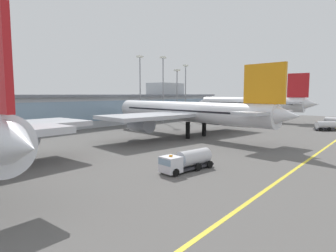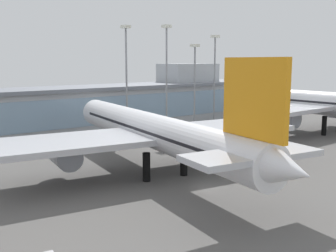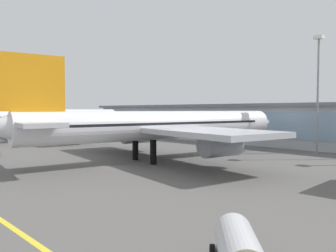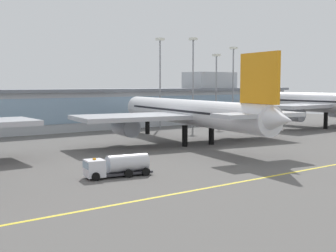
# 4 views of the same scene
# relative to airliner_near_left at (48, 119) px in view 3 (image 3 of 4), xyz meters

# --- Properties ---
(ground_plane) EXTENTS (201.26, 201.26, 0.00)m
(ground_plane) POSITION_rel_airliner_near_left_xyz_m (53.83, -13.51, -6.62)
(ground_plane) COLOR #5B5956
(terminal_building) EXTENTS (146.76, 14.00, 16.12)m
(terminal_building) POSITION_rel_airliner_near_left_xyz_m (55.87, 37.42, -0.72)
(terminal_building) COLOR #ADB2B7
(terminal_building) RESTS_ON ground
(airliner_near_left) EXTENTS (42.28, 53.96, 18.12)m
(airliner_near_left) POSITION_rel_airliner_near_left_xyz_m (0.00, 0.00, 0.00)
(airliner_near_left) COLOR black
(airliner_near_left) RESTS_ON ground
(airliner_near_right) EXTENTS (48.49, 60.50, 17.35)m
(airliner_near_right) POSITION_rel_airliner_near_left_xyz_m (53.21, -2.73, -0.30)
(airliner_near_right) COLOR black
(airliner_near_right) RESTS_ON ground
(apron_light_mast_far_east) EXTENTS (1.80, 1.80, 24.98)m
(apron_light_mast_far_east) POSITION_rel_airliner_near_left_xyz_m (68.62, 28.61, 9.59)
(apron_light_mast_far_east) COLOR gray
(apron_light_mast_far_east) RESTS_ON ground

